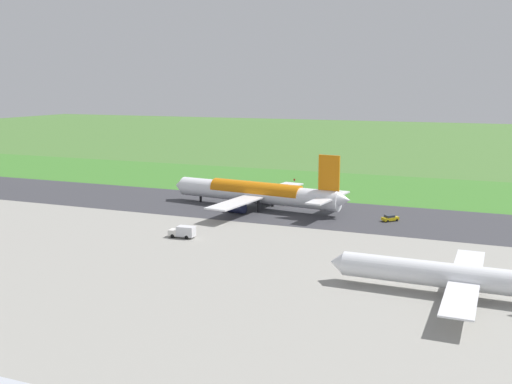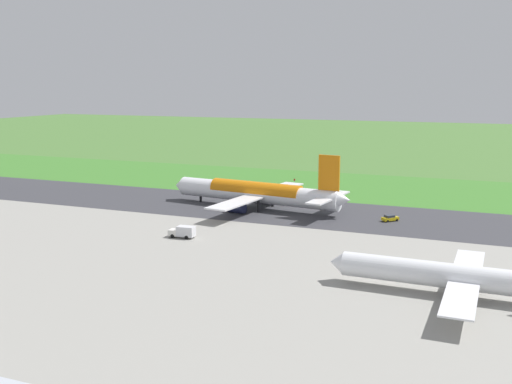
{
  "view_description": "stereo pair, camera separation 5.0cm",
  "coord_description": "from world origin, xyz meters",
  "views": [
    {
      "loc": [
        -53.73,
        145.6,
        33.26
      ],
      "look_at": [
        4.53,
        0.0,
        4.5
      ],
      "focal_mm": 41.32,
      "sensor_mm": 36.0,
      "label": 1
    },
    {
      "loc": [
        -53.77,
        145.58,
        33.26
      ],
      "look_at": [
        4.53,
        0.0,
        4.5
      ],
      "focal_mm": 41.32,
      "sensor_mm": 36.0,
      "label": 2
    }
  ],
  "objects": [
    {
      "name": "apron_concrete",
      "position": [
        0.0,
        55.53,
        0.03
      ],
      "size": [
        440.0,
        110.0,
        0.05
      ],
      "primitive_type": "cube",
      "color": "gray",
      "rests_on": "ground"
    },
    {
      "name": "service_car_followme",
      "position": [
        -31.91,
        2.2,
        0.84
      ],
      "size": [
        4.19,
        4.29,
        1.62
      ],
      "color": "gold",
      "rests_on": "ground"
    },
    {
      "name": "airliner_parked_near",
      "position": [
        -50.83,
        51.03,
        3.37
      ],
      "size": [
        42.24,
        34.48,
        12.35
      ],
      "color": "white",
      "rests_on": "ground"
    },
    {
      "name": "grass_verge_foreground",
      "position": [
        0.0,
        -31.98,
        0.02
      ],
      "size": [
        600.0,
        80.0,
        0.04
      ],
      "primitive_type": "cube",
      "color": "#3C782B",
      "rests_on": "ground"
    },
    {
      "name": "traffic_cone_orange",
      "position": [
        9.96,
        -33.49,
        0.28
      ],
      "size": [
        0.4,
        0.4,
        0.55
      ],
      "primitive_type": "cone",
      "color": "orange",
      "rests_on": "ground"
    },
    {
      "name": "airliner_main",
      "position": [
        4.16,
        0.05,
        4.35
      ],
      "size": [
        54.1,
        44.41,
        15.88
      ],
      "color": "white",
      "rests_on": "ground"
    },
    {
      "name": "ground_plane",
      "position": [
        0.0,
        0.0,
        0.0
      ],
      "size": [
        800.0,
        800.0,
        0.0
      ],
      "primitive_type": "plane",
      "color": "#477233"
    },
    {
      "name": "service_truck_baggage",
      "position": [
        7.73,
        35.12,
        1.4
      ],
      "size": [
        5.93,
        2.63,
        2.65
      ],
      "color": "silver",
      "rests_on": "ground"
    },
    {
      "name": "runway_asphalt",
      "position": [
        0.0,
        0.0,
        0.03
      ],
      "size": [
        600.0,
        33.4,
        0.06
      ],
      "primitive_type": "cube",
      "color": "#38383D",
      "rests_on": "ground"
    },
    {
      "name": "no_stopping_sign",
      "position": [
        5.58,
        -36.66,
        1.55
      ],
      "size": [
        0.6,
        0.1,
        2.61
      ],
      "color": "slate",
      "rests_on": "ground"
    }
  ]
}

